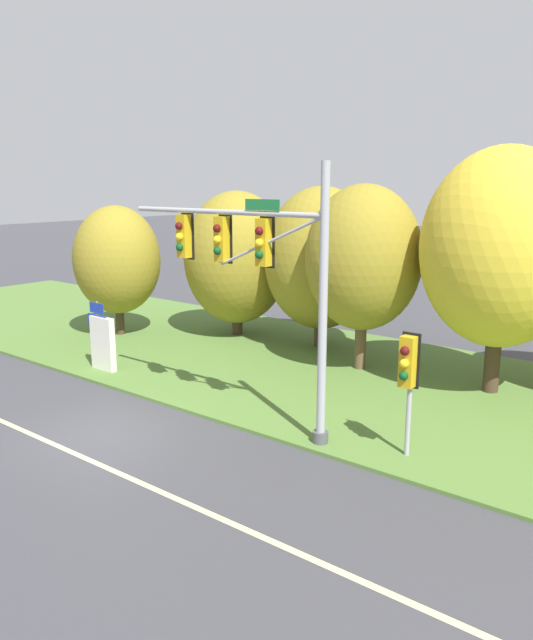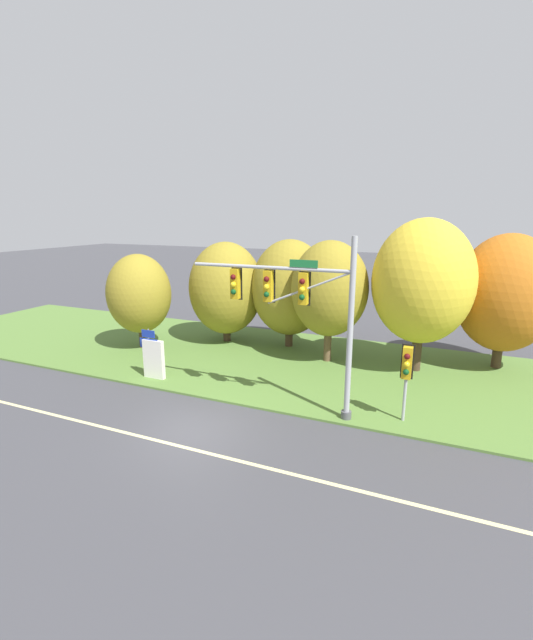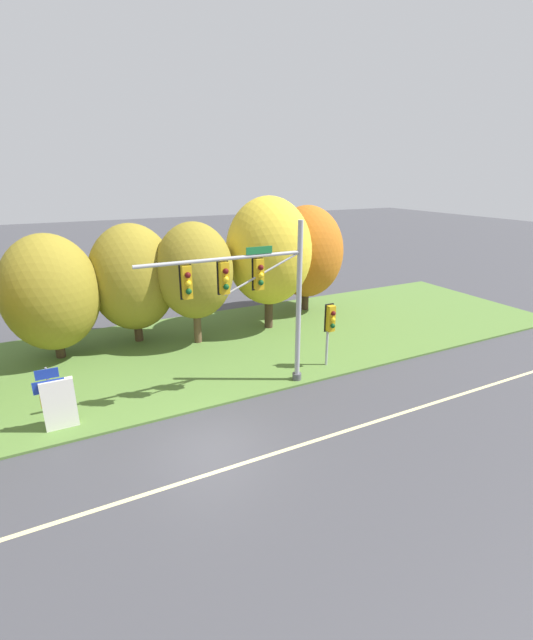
{
  "view_description": "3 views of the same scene",
  "coord_description": "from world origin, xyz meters",
  "px_view_note": "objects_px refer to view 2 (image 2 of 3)",
  "views": [
    {
      "loc": [
        13.27,
        -9.52,
        6.63
      ],
      "look_at": [
        2.65,
        3.86,
        2.82
      ],
      "focal_mm": 35.0,
      "sensor_mm": 36.0,
      "label": 1
    },
    {
      "loc": [
        8.31,
        -12.27,
        7.83
      ],
      "look_at": [
        1.29,
        4.0,
        3.44
      ],
      "focal_mm": 24.0,
      "sensor_mm": 36.0,
      "label": 2
    },
    {
      "loc": [
        -3.88,
        -11.8,
        8.84
      ],
      "look_at": [
        3.71,
        3.21,
        3.06
      ],
      "focal_mm": 24.0,
      "sensor_mm": 36.0,
      "label": 3
    }
  ],
  "objects_px": {
    "tree_left_of_mast": "(226,288)",
    "tree_right_far": "(505,293)",
    "traffic_signal_mast": "(298,303)",
    "pedestrian_signal_near_kerb": "(407,367)",
    "tree_behind_signpost": "(290,288)",
    "tree_tall_centre": "(423,282)",
    "info_kiosk": "(154,359)",
    "route_sign_post": "(149,347)",
    "tree_nearest_road": "(139,294)",
    "tree_mid_verge": "(330,289)"
  },
  "relations": [
    {
      "from": "traffic_signal_mast",
      "to": "tree_behind_signpost",
      "type": "distance_m",
      "value": 8.7
    },
    {
      "from": "tree_nearest_road",
      "to": "tree_left_of_mast",
      "type": "xyz_separation_m",
      "value": [
        3.99,
        3.2,
        0.09
      ]
    },
    {
      "from": "traffic_signal_mast",
      "to": "pedestrian_signal_near_kerb",
      "type": "xyz_separation_m",
      "value": [
        4.11,
        0.54,
        -2.18
      ]
    },
    {
      "from": "tree_nearest_road",
      "to": "info_kiosk",
      "type": "bearing_deg",
      "value": -44.81
    },
    {
      "from": "tree_left_of_mast",
      "to": "tree_right_far",
      "type": "bearing_deg",
      "value": 4.87
    },
    {
      "from": "route_sign_post",
      "to": "tree_behind_signpost",
      "type": "distance_m",
      "value": 8.91
    },
    {
      "from": "tree_behind_signpost",
      "to": "tree_right_far",
      "type": "xyz_separation_m",
      "value": [
        11.19,
        0.77,
        0.35
      ]
    },
    {
      "from": "traffic_signal_mast",
      "to": "tree_behind_signpost",
      "type": "xyz_separation_m",
      "value": [
        -3.3,
        8.01,
        -0.86
      ]
    },
    {
      "from": "tree_right_far",
      "to": "info_kiosk",
      "type": "xyz_separation_m",
      "value": [
        -15.36,
        -8.25,
        -2.95
      ]
    },
    {
      "from": "tree_nearest_road",
      "to": "tree_behind_signpost",
      "type": "relative_size",
      "value": 0.87
    },
    {
      "from": "tree_behind_signpost",
      "to": "tree_tall_centre",
      "type": "distance_m",
      "value": 7.55
    },
    {
      "from": "route_sign_post",
      "to": "tree_nearest_road",
      "type": "relative_size",
      "value": 0.44
    },
    {
      "from": "pedestrian_signal_near_kerb",
      "to": "tree_nearest_road",
      "type": "distance_m",
      "value": 15.85
    },
    {
      "from": "tree_behind_signpost",
      "to": "info_kiosk",
      "type": "xyz_separation_m",
      "value": [
        -4.17,
        -7.48,
        -2.61
      ]
    },
    {
      "from": "tree_behind_signpost",
      "to": "tree_right_far",
      "type": "height_order",
      "value": "tree_right_far"
    },
    {
      "from": "pedestrian_signal_near_kerb",
      "to": "tree_behind_signpost",
      "type": "xyz_separation_m",
      "value": [
        -7.41,
        7.47,
        1.32
      ]
    },
    {
      "from": "tree_left_of_mast",
      "to": "tree_behind_signpost",
      "type": "height_order",
      "value": "tree_behind_signpost"
    },
    {
      "from": "tree_behind_signpost",
      "to": "tree_tall_centre",
      "type": "xyz_separation_m",
      "value": [
        7.37,
        -1.3,
        0.99
      ]
    },
    {
      "from": "route_sign_post",
      "to": "tree_left_of_mast",
      "type": "xyz_separation_m",
      "value": [
        0.44,
        6.96,
        1.81
      ]
    },
    {
      "from": "tree_right_far",
      "to": "pedestrian_signal_near_kerb",
      "type": "bearing_deg",
      "value": -114.64
    },
    {
      "from": "traffic_signal_mast",
      "to": "pedestrian_signal_near_kerb",
      "type": "height_order",
      "value": "traffic_signal_mast"
    },
    {
      "from": "tree_tall_centre",
      "to": "route_sign_post",
      "type": "bearing_deg",
      "value": -152.28
    },
    {
      "from": "tree_tall_centre",
      "to": "tree_mid_verge",
      "type": "bearing_deg",
      "value": -175.19
    },
    {
      "from": "route_sign_post",
      "to": "tree_left_of_mast",
      "type": "relative_size",
      "value": 0.39
    },
    {
      "from": "tree_tall_centre",
      "to": "tree_right_far",
      "type": "height_order",
      "value": "tree_tall_centre"
    },
    {
      "from": "tree_left_of_mast",
      "to": "pedestrian_signal_near_kerb",
      "type": "bearing_deg",
      "value": -31.42
    },
    {
      "from": "route_sign_post",
      "to": "pedestrian_signal_near_kerb",
      "type": "bearing_deg",
      "value": 0.06
    },
    {
      "from": "tree_left_of_mast",
      "to": "tree_right_far",
      "type": "height_order",
      "value": "tree_right_far"
    },
    {
      "from": "traffic_signal_mast",
      "to": "tree_behind_signpost",
      "type": "height_order",
      "value": "traffic_signal_mast"
    },
    {
      "from": "traffic_signal_mast",
      "to": "tree_behind_signpost",
      "type": "bearing_deg",
      "value": 112.39
    },
    {
      "from": "tree_left_of_mast",
      "to": "info_kiosk",
      "type": "distance_m",
      "value": 7.36
    },
    {
      "from": "tree_mid_verge",
      "to": "tree_tall_centre",
      "type": "distance_m",
      "value": 4.58
    },
    {
      "from": "tree_left_of_mast",
      "to": "tree_right_far",
      "type": "xyz_separation_m",
      "value": [
        15.15,
        1.29,
        0.56
      ]
    },
    {
      "from": "traffic_signal_mast",
      "to": "tree_mid_verge",
      "type": "distance_m",
      "value": 6.36
    },
    {
      "from": "tree_nearest_road",
      "to": "tree_tall_centre",
      "type": "distance_m",
      "value": 15.57
    },
    {
      "from": "tree_mid_verge",
      "to": "tree_tall_centre",
      "type": "relative_size",
      "value": 0.85
    },
    {
      "from": "traffic_signal_mast",
      "to": "tree_tall_centre",
      "type": "relative_size",
      "value": 0.92
    },
    {
      "from": "tree_right_far",
      "to": "info_kiosk",
      "type": "bearing_deg",
      "value": -151.77
    },
    {
      "from": "tree_behind_signpost",
      "to": "tree_mid_verge",
      "type": "distance_m",
      "value": 3.33
    },
    {
      "from": "tree_nearest_road",
      "to": "info_kiosk",
      "type": "relative_size",
      "value": 2.92
    },
    {
      "from": "pedestrian_signal_near_kerb",
      "to": "tree_mid_verge",
      "type": "xyz_separation_m",
      "value": [
        -4.57,
        5.79,
        1.71
      ]
    },
    {
      "from": "route_sign_post",
      "to": "tree_behind_signpost",
      "type": "height_order",
      "value": "tree_behind_signpost"
    },
    {
      "from": "tree_behind_signpost",
      "to": "tree_tall_centre",
      "type": "bearing_deg",
      "value": -10.0
    },
    {
      "from": "traffic_signal_mast",
      "to": "route_sign_post",
      "type": "relative_size",
      "value": 2.88
    },
    {
      "from": "tree_tall_centre",
      "to": "tree_behind_signpost",
      "type": "bearing_deg",
      "value": 170.0
    },
    {
      "from": "traffic_signal_mast",
      "to": "pedestrian_signal_near_kerb",
      "type": "distance_m",
      "value": 4.69
    },
    {
      "from": "info_kiosk",
      "to": "tree_mid_verge",
      "type": "bearing_deg",
      "value": 39.59
    },
    {
      "from": "traffic_signal_mast",
      "to": "route_sign_post",
      "type": "xyz_separation_m",
      "value": [
        -7.69,
        0.53,
        -2.88
      ]
    },
    {
      "from": "pedestrian_signal_near_kerb",
      "to": "tree_right_far",
      "type": "height_order",
      "value": "tree_right_far"
    },
    {
      "from": "tree_tall_centre",
      "to": "tree_left_of_mast",
      "type": "bearing_deg",
      "value": 176.08
    }
  ]
}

